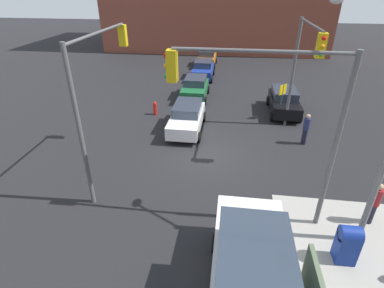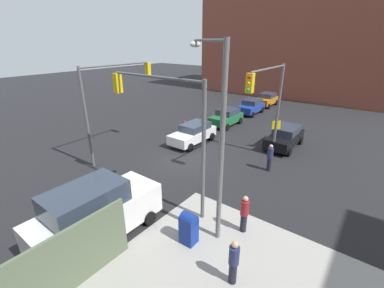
{
  "view_description": "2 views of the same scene",
  "coord_description": "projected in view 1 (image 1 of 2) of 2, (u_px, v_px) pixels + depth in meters",
  "views": [
    {
      "loc": [
        13.75,
        0.96,
        8.22
      ],
      "look_at": [
        1.49,
        -0.73,
        1.43
      ],
      "focal_mm": 28.0,
      "sensor_mm": 36.0,
      "label": 1
    },
    {
      "loc": [
        12.86,
        10.24,
        7.9
      ],
      "look_at": [
        0.48,
        0.82,
        1.59
      ],
      "focal_mm": 24.0,
      "sensor_mm": 36.0,
      "label": 2
    }
  ],
  "objects": [
    {
      "name": "van_white_delivery",
      "position": [
        251.0,
        277.0,
        7.95
      ],
      "size": [
        5.4,
        2.32,
        2.62
      ],
      "color": "white",
      "rests_on": "ground"
    },
    {
      "name": "coupe_black",
      "position": [
        284.0,
        101.0,
        20.81
      ],
      "size": [
        4.32,
        2.02,
        1.62
      ],
      "color": "black",
      "rests_on": "ground"
    },
    {
      "name": "traffic_signal_ne_corner",
      "position": [
        272.0,
        107.0,
        9.6
      ],
      "size": [
        0.36,
        5.81,
        6.5
      ],
      "color": "#59595B",
      "rests_on": "ground"
    },
    {
      "name": "ground_plane",
      "position": [
        209.0,
        155.0,
        16.01
      ],
      "size": [
        120.0,
        120.0,
        0.0
      ],
      "primitive_type": "plane",
      "color": "black"
    },
    {
      "name": "traffic_signal_nw_corner",
      "position": [
        303.0,
        60.0,
        15.44
      ],
      "size": [
        5.24,
        0.36,
        6.5
      ],
      "color": "#59595B",
      "rests_on": "ground"
    },
    {
      "name": "mailbox_blue",
      "position": [
        348.0,
        243.0,
        9.66
      ],
      "size": [
        0.56,
        0.64,
        1.43
      ],
      "color": "navy",
      "rests_on": "ground"
    },
    {
      "name": "warning_sign_two_way",
      "position": [
        282.0,
        96.0,
        19.41
      ],
      "size": [
        0.48,
        0.48,
        2.4
      ],
      "color": "#4C4C4C",
      "rests_on": "ground"
    },
    {
      "name": "coupe_orange",
      "position": [
        207.0,
        58.0,
        32.36
      ],
      "size": [
        3.82,
        2.02,
        1.62
      ],
      "color": "orange",
      "rests_on": "ground"
    },
    {
      "name": "hatchback_blue",
      "position": [
        203.0,
        69.0,
        28.2
      ],
      "size": [
        3.85,
        2.02,
        1.62
      ],
      "color": "#1E389E",
      "rests_on": "ground"
    },
    {
      "name": "sedan_green",
      "position": [
        195.0,
        88.0,
        23.42
      ],
      "size": [
        3.9,
        2.02,
        1.62
      ],
      "color": "#1E6638",
      "rests_on": "ground"
    },
    {
      "name": "coupe_white",
      "position": [
        187.0,
        117.0,
        18.36
      ],
      "size": [
        4.39,
        2.02,
        1.62
      ],
      "color": "white",
      "rests_on": "ground"
    },
    {
      "name": "pedestrian_waiting",
      "position": [
        306.0,
        129.0,
        16.67
      ],
      "size": [
        0.36,
        0.36,
        1.83
      ],
      "rotation": [
        0.0,
        0.0,
        3.18
      ],
      "color": "navy",
      "rests_on": "ground"
    },
    {
      "name": "fire_hydrant",
      "position": [
        155.0,
        108.0,
        20.63
      ],
      "size": [
        0.26,
        0.26,
        0.94
      ],
      "color": "red",
      "rests_on": "ground"
    },
    {
      "name": "pedestrian_walking_north",
      "position": [
        374.0,
        203.0,
        11.13
      ],
      "size": [
        0.36,
        0.36,
        1.81
      ],
      "rotation": [
        0.0,
        0.0,
        5.88
      ],
      "color": "maroon",
      "rests_on": "ground"
    },
    {
      "name": "traffic_signal_se_corner",
      "position": [
        99.0,
        78.0,
        12.36
      ],
      "size": [
        5.87,
        0.36,
        6.5
      ],
      "color": "#59595B",
      "rests_on": "ground"
    }
  ]
}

